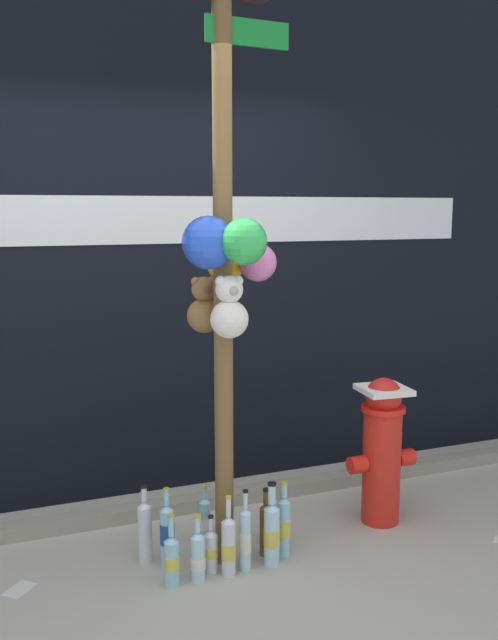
{
  "coord_description": "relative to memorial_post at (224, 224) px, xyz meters",
  "views": [
    {
      "loc": [
        -0.87,
        -2.65,
        1.77
      ],
      "look_at": [
        0.34,
        0.45,
        1.23
      ],
      "focal_mm": 38.83,
      "sensor_mm": 36.0,
      "label": 1
    }
  ],
  "objects": [
    {
      "name": "building_wall",
      "position": [
        -0.21,
        1.12,
        0.11
      ],
      "size": [
        10.0,
        0.21,
        3.61
      ],
      "color": "black",
      "rests_on": "ground_plane"
    },
    {
      "name": "litter_0",
      "position": [
        1.45,
        -0.31,
        -1.69
      ],
      "size": [
        0.09,
        0.09,
        0.01
      ],
      "primitive_type": "cube",
      "rotation": [
        0.0,
        0.0,
        0.72
      ],
      "color": "silver",
      "rests_on": "ground_plane"
    },
    {
      "name": "bottle_8",
      "position": [
        -0.29,
        0.07,
        -1.52
      ],
      "size": [
        0.07,
        0.07,
        0.41
      ],
      "color": "#93CCE0",
      "rests_on": "ground_plane"
    },
    {
      "name": "ground_plane",
      "position": [
        -0.21,
        -0.43,
        -1.7
      ],
      "size": [
        14.0,
        14.0,
        0.0
      ],
      "primitive_type": "plane",
      "color": "#ADA899"
    },
    {
      "name": "litter_3",
      "position": [
        -0.99,
        0.12,
        -1.69
      ],
      "size": [
        0.17,
        0.17,
        0.01
      ],
      "primitive_type": "cube",
      "rotation": [
        0.0,
        0.0,
        0.81
      ],
      "color": "silver",
      "rests_on": "ground_plane"
    },
    {
      "name": "fire_hydrant",
      "position": [
        0.98,
        0.12,
        -1.25
      ],
      "size": [
        0.41,
        0.28,
        0.84
      ],
      "color": "red",
      "rests_on": "ground_plane"
    },
    {
      "name": "bottle_7",
      "position": [
        -0.38,
        0.16,
        -1.53
      ],
      "size": [
        0.07,
        0.07,
        0.4
      ],
      "color": "silver",
      "rests_on": "ground_plane"
    },
    {
      "name": "curb_strip",
      "position": [
        -0.21,
        0.66,
        -1.66
      ],
      "size": [
        8.0,
        0.12,
        0.08
      ],
      "primitive_type": "cube",
      "color": "gray",
      "rests_on": "ground_plane"
    },
    {
      "name": "bottle_11",
      "position": [
        0.21,
        -0.1,
        -1.52
      ],
      "size": [
        0.08,
        0.08,
        0.43
      ],
      "color": "#B2DBEA",
      "rests_on": "ground_plane"
    },
    {
      "name": "bottle_2",
      "position": [
        0.22,
        0.0,
        -1.55
      ],
      "size": [
        0.07,
        0.07,
        0.36
      ],
      "color": "brown",
      "rests_on": "ground_plane"
    },
    {
      "name": "bottle_5",
      "position": [
        -0.31,
        -0.11,
        -1.56
      ],
      "size": [
        0.07,
        0.07,
        0.36
      ],
      "color": "#93CCE0",
      "rests_on": "ground_plane"
    },
    {
      "name": "bottle_3",
      "position": [
        -0.1,
        -0.06,
        -1.58
      ],
      "size": [
        0.07,
        0.07,
        0.29
      ],
      "color": "silver",
      "rests_on": "ground_plane"
    },
    {
      "name": "litter_1",
      "position": [
        1.5,
        0.76,
        -1.69
      ],
      "size": [
        0.1,
        0.06,
        0.01
      ],
      "primitive_type": "cube",
      "rotation": [
        0.0,
        0.0,
        1.57
      ],
      "color": "silver",
      "rests_on": "ground_plane"
    },
    {
      "name": "bottle_1",
      "position": [
        0.3,
        -0.05,
        -1.53
      ],
      "size": [
        0.07,
        0.07,
        0.4
      ],
      "color": "#93CCE0",
      "rests_on": "ground_plane"
    },
    {
      "name": "bottle_10",
      "position": [
        -0.03,
        -0.12,
        -1.54
      ],
      "size": [
        0.07,
        0.07,
        0.41
      ],
      "color": "silver",
      "rests_on": "ground_plane"
    },
    {
      "name": "bottle_0",
      "position": [
        -0.03,
        0.27,
        -1.57
      ],
      "size": [
        0.07,
        0.07,
        0.31
      ],
      "color": "#93CCE0",
      "rests_on": "ground_plane"
    },
    {
      "name": "bottle_4",
      "position": [
        -0.18,
        -0.11,
        -1.57
      ],
      "size": [
        0.07,
        0.07,
        0.33
      ],
      "color": "#B2DBEA",
      "rests_on": "ground_plane"
    },
    {
      "name": "bottle_6",
      "position": [
        0.28,
        0.14,
        -1.58
      ],
      "size": [
        0.08,
        0.08,
        0.3
      ],
      "color": "#B2DBEA",
      "rests_on": "ground_plane"
    },
    {
      "name": "memorial_post",
      "position": [
        0.0,
        0.0,
        0.0
      ],
      "size": [
        0.56,
        0.53,
        3.06
      ],
      "color": "brown",
      "rests_on": "ground_plane"
    },
    {
      "name": "bottle_9",
      "position": [
        0.06,
        -0.1,
        -1.53
      ],
      "size": [
        0.06,
        0.06,
        0.42
      ],
      "color": "#B2DBEA",
      "rests_on": "ground_plane"
    }
  ]
}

